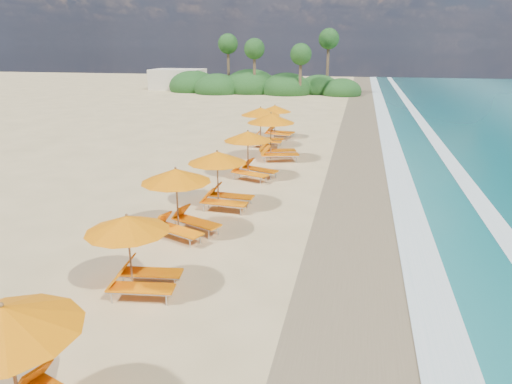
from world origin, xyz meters
The scene contains 13 objects.
ground centered at (0.00, 0.00, 0.00)m, with size 160.00×160.00×0.00m, color #D9BA7F.
wet_sand centered at (4.00, 0.00, 0.01)m, with size 4.00×160.00×0.01m, color #84714E.
surf_foam centered at (6.70, 0.00, 0.03)m, with size 4.00×160.00×0.01m.
station_2 centered at (-1.61, -10.10, 1.37)m, with size 3.11×3.04×2.44m.
station_3 centered at (-1.96, -5.38, 1.22)m, with size 2.56×2.42×2.18m.
station_4 centered at (-2.22, -1.55, 1.33)m, with size 3.08×3.04×2.37m.
station_5 centered at (-1.67, 1.40, 1.31)m, with size 2.61×2.43×2.34m.
station_6 centered at (-1.52, 5.75, 1.31)m, with size 3.02×2.97×2.35m.
station_7 centered at (-1.10, 9.66, 1.50)m, with size 3.39×3.30×2.68m.
station_8 centered at (-2.43, 13.11, 1.41)m, with size 2.75×2.55×2.51m.
station_9 centered at (-2.07, 16.01, 1.28)m, with size 2.71×2.58×2.28m.
treeline centered at (-9.94, 45.51, 1.00)m, with size 25.80×8.80×9.74m.
beach_building centered at (-22.00, 48.00, 1.40)m, with size 7.00×5.00×2.80m, color beige.
Camera 1 is at (3.40, -15.28, 6.23)m, focal length 32.51 mm.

